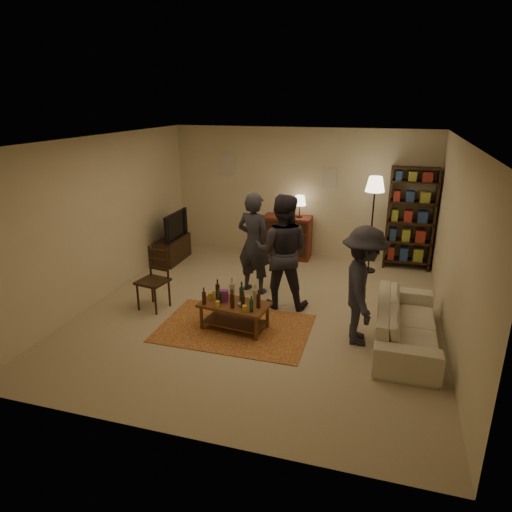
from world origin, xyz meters
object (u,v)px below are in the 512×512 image
at_px(coffee_table, 234,306).
at_px(dining_chair, 155,276).
at_px(tv_stand, 172,243).
at_px(person_left, 254,243).
at_px(person_right, 282,252).
at_px(floor_lamp, 375,191).
at_px(sofa, 407,324).
at_px(dresser, 287,236).
at_px(bookshelf, 410,218).
at_px(person_by_sofa, 363,286).

height_order(coffee_table, dining_chair, dining_chair).
bearing_deg(tv_stand, person_left, -26.15).
distance_m(tv_stand, person_left, 2.39).
height_order(coffee_table, person_left, person_left).
xyz_separation_m(person_left, person_right, (0.59, -0.44, 0.05)).
xyz_separation_m(tv_stand, floor_lamp, (3.99, 0.55, 1.22)).
bearing_deg(dining_chair, floor_lamp, 49.93).
bearing_deg(person_left, sofa, 170.37).
bearing_deg(person_left, floor_lamp, -125.12).
bearing_deg(sofa, coffee_table, 96.22).
bearing_deg(dining_chair, coffee_table, -2.98).
distance_m(dresser, sofa, 3.93).
height_order(bookshelf, person_right, bookshelf).
bearing_deg(sofa, person_right, 69.43).
bearing_deg(person_right, dining_chair, 13.51).
distance_m(coffee_table, sofa, 2.45).
height_order(coffee_table, tv_stand, tv_stand).
bearing_deg(bookshelf, floor_lamp, -148.52).
xyz_separation_m(coffee_table, person_right, (0.47, 1.00, 0.56)).
height_order(sofa, person_left, person_left).
bearing_deg(person_by_sofa, sofa, -86.72).
xyz_separation_m(tv_stand, sofa, (4.64, -2.20, -0.08)).
distance_m(floor_lamp, person_by_sofa, 2.97).
xyz_separation_m(coffee_table, dining_chair, (-1.47, 0.35, 0.16)).
xyz_separation_m(tv_stand, dresser, (2.25, 0.91, 0.09)).
relative_size(dresser, person_left, 0.77).
xyz_separation_m(bookshelf, sofa, (-0.05, -3.18, -0.73)).
bearing_deg(dresser, person_by_sofa, -61.31).
relative_size(tv_stand, sofa, 0.51).
height_order(person_left, person_right, person_right).
relative_size(dining_chair, bookshelf, 0.50).
bearing_deg(coffee_table, sofa, 6.22).
xyz_separation_m(sofa, person_left, (-2.55, 1.17, 0.58)).
distance_m(coffee_table, bookshelf, 4.29).
bearing_deg(coffee_table, dining_chair, 166.48).
bearing_deg(bookshelf, person_by_sofa, -101.48).
xyz_separation_m(dresser, bookshelf, (2.44, 0.07, 0.56)).
xyz_separation_m(coffee_table, sofa, (2.43, 0.26, -0.07)).
bearing_deg(floor_lamp, tv_stand, -172.17).
bearing_deg(bookshelf, coffee_table, -125.71).
bearing_deg(floor_lamp, coffee_table, -120.44).
height_order(dining_chair, dresser, dresser).
height_order(coffee_table, person_by_sofa, person_by_sofa).
distance_m(person_left, person_right, 0.74).
xyz_separation_m(coffee_table, dresser, (0.04, 3.38, 0.10)).
bearing_deg(tv_stand, dining_chair, -70.54).
height_order(tv_stand, person_by_sofa, person_by_sofa).
xyz_separation_m(tv_stand, bookshelf, (4.69, 0.98, 0.65)).
bearing_deg(person_left, dining_chair, 53.81).
relative_size(coffee_table, floor_lamp, 0.56).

